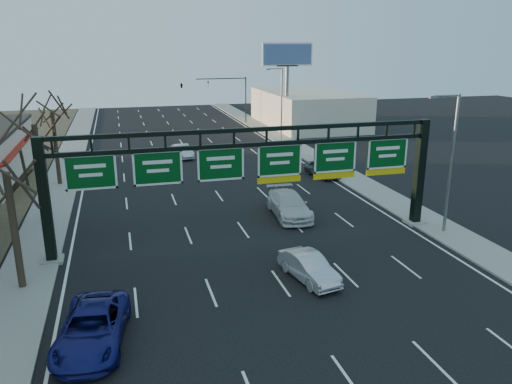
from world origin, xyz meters
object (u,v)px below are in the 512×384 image
object	(u,v)px
car_silver_sedan	(309,267)
car_blue_suv	(92,328)
car_white_wagon	(289,205)
sign_gantry	(253,169)

from	to	relation	value
car_silver_sedan	car_blue_suv	bearing A→B (deg)	-174.90
car_blue_suv	car_white_wagon	xyz separation A→B (m)	(13.04, 12.96, 0.06)
car_blue_suv	car_white_wagon	distance (m)	18.38
car_silver_sedan	car_white_wagon	world-z (taller)	car_white_wagon
car_white_wagon	sign_gantry	bearing A→B (deg)	-130.84
car_blue_suv	car_silver_sedan	world-z (taller)	car_blue_suv
car_blue_suv	car_white_wagon	size ratio (longest dim) A/B	0.97
sign_gantry	car_silver_sedan	world-z (taller)	sign_gantry
car_silver_sedan	car_white_wagon	xyz separation A→B (m)	(2.31, 9.81, 0.14)
sign_gantry	car_white_wagon	distance (m)	6.54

